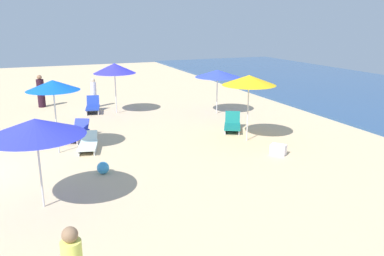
{
  "coord_description": "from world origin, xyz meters",
  "views": [
    {
      "loc": [
        13.02,
        2.45,
        4.61
      ],
      "look_at": [
        0.44,
        7.58,
        0.85
      ],
      "focal_mm": 36.64,
      "sensor_mm": 36.0,
      "label": 1
    }
  ],
  "objects_px": {
    "cooler_box_0": "(278,150)",
    "beachgoer_1": "(41,92)",
    "lounge_chair_0_0": "(77,133)",
    "umbrella_6": "(114,68)",
    "beachgoer_2": "(94,94)",
    "umbrella_3": "(35,127)",
    "lounge_chair_0_1": "(88,144)",
    "lounge_chair_1_0": "(232,125)",
    "umbrella_1": "(249,80)",
    "umbrella_2": "(217,74)",
    "beach_ball_1": "(103,168)",
    "lounge_chair_6_0": "(93,107)",
    "umbrella_0": "(53,85)"
  },
  "relations": [
    {
      "from": "lounge_chair_0_1",
      "to": "umbrella_2",
      "type": "bearing_deg",
      "value": 41.05
    },
    {
      "from": "umbrella_3",
      "to": "lounge_chair_1_0",
      "type": "bearing_deg",
      "value": 119.91
    },
    {
      "from": "lounge_chair_0_0",
      "to": "umbrella_6",
      "type": "height_order",
      "value": "umbrella_6"
    },
    {
      "from": "lounge_chair_0_0",
      "to": "umbrella_3",
      "type": "distance_m",
      "value": 6.16
    },
    {
      "from": "beachgoer_2",
      "to": "umbrella_3",
      "type": "bearing_deg",
      "value": 12.27
    },
    {
      "from": "umbrella_6",
      "to": "umbrella_3",
      "type": "bearing_deg",
      "value": -21.83
    },
    {
      "from": "umbrella_1",
      "to": "umbrella_2",
      "type": "relative_size",
      "value": 1.16
    },
    {
      "from": "umbrella_6",
      "to": "lounge_chair_6_0",
      "type": "height_order",
      "value": "umbrella_6"
    },
    {
      "from": "lounge_chair_0_0",
      "to": "umbrella_1",
      "type": "relative_size",
      "value": 0.59
    },
    {
      "from": "cooler_box_0",
      "to": "umbrella_2",
      "type": "bearing_deg",
      "value": -45.98
    },
    {
      "from": "beach_ball_1",
      "to": "lounge_chair_0_1",
      "type": "bearing_deg",
      "value": -177.5
    },
    {
      "from": "umbrella_0",
      "to": "lounge_chair_6_0",
      "type": "bearing_deg",
      "value": 160.64
    },
    {
      "from": "lounge_chair_0_0",
      "to": "beach_ball_1",
      "type": "xyz_separation_m",
      "value": [
        4.01,
        0.32,
        -0.08
      ]
    },
    {
      "from": "umbrella_2",
      "to": "lounge_chair_6_0",
      "type": "distance_m",
      "value": 6.6
    },
    {
      "from": "umbrella_2",
      "to": "beachgoer_1",
      "type": "distance_m",
      "value": 9.68
    },
    {
      "from": "umbrella_6",
      "to": "beachgoer_2",
      "type": "relative_size",
      "value": 1.59
    },
    {
      "from": "lounge_chair_0_1",
      "to": "umbrella_2",
      "type": "xyz_separation_m",
      "value": [
        -3.55,
        6.91,
        1.81
      ]
    },
    {
      "from": "umbrella_2",
      "to": "lounge_chair_6_0",
      "type": "xyz_separation_m",
      "value": [
        -2.56,
        -5.83,
        -1.74
      ]
    },
    {
      "from": "lounge_chair_1_0",
      "to": "cooler_box_0",
      "type": "height_order",
      "value": "lounge_chair_1_0"
    },
    {
      "from": "umbrella_6",
      "to": "beachgoer_1",
      "type": "bearing_deg",
      "value": -130.91
    },
    {
      "from": "umbrella_3",
      "to": "beach_ball_1",
      "type": "bearing_deg",
      "value": 133.09
    },
    {
      "from": "beach_ball_1",
      "to": "umbrella_2",
      "type": "bearing_deg",
      "value": 131.51
    },
    {
      "from": "cooler_box_0",
      "to": "beach_ball_1",
      "type": "distance_m",
      "value": 6.08
    },
    {
      "from": "lounge_chair_0_1",
      "to": "umbrella_0",
      "type": "bearing_deg",
      "value": -173.6
    },
    {
      "from": "lounge_chair_0_1",
      "to": "lounge_chair_1_0",
      "type": "bearing_deg",
      "value": 16.97
    },
    {
      "from": "lounge_chair_0_1",
      "to": "umbrella_6",
      "type": "height_order",
      "value": "umbrella_6"
    },
    {
      "from": "umbrella_2",
      "to": "lounge_chair_6_0",
      "type": "bearing_deg",
      "value": -113.68
    },
    {
      "from": "beach_ball_1",
      "to": "umbrella_1",
      "type": "bearing_deg",
      "value": 103.02
    },
    {
      "from": "cooler_box_0",
      "to": "beachgoer_1",
      "type": "bearing_deg",
      "value": -6.65
    },
    {
      "from": "lounge_chair_0_0",
      "to": "umbrella_2",
      "type": "distance_m",
      "value": 7.61
    },
    {
      "from": "umbrella_1",
      "to": "umbrella_6",
      "type": "relative_size",
      "value": 1.02
    },
    {
      "from": "lounge_chair_1_0",
      "to": "umbrella_3",
      "type": "distance_m",
      "value": 9.18
    },
    {
      "from": "umbrella_1",
      "to": "beach_ball_1",
      "type": "bearing_deg",
      "value": -76.98
    },
    {
      "from": "lounge_chair_1_0",
      "to": "umbrella_2",
      "type": "height_order",
      "value": "umbrella_2"
    },
    {
      "from": "lounge_chair_1_0",
      "to": "cooler_box_0",
      "type": "xyz_separation_m",
      "value": [
        3.35,
        0.06,
        -0.07
      ]
    },
    {
      "from": "lounge_chair_0_0",
      "to": "beach_ball_1",
      "type": "bearing_deg",
      "value": -56.82
    },
    {
      "from": "umbrella_2",
      "to": "beach_ball_1",
      "type": "height_order",
      "value": "umbrella_2"
    },
    {
      "from": "lounge_chair_0_1",
      "to": "umbrella_3",
      "type": "xyz_separation_m",
      "value": [
        4.15,
        -1.69,
        1.88
      ]
    },
    {
      "from": "beach_ball_1",
      "to": "umbrella_6",
      "type": "bearing_deg",
      "value": 165.44
    },
    {
      "from": "lounge_chair_1_0",
      "to": "umbrella_6",
      "type": "xyz_separation_m",
      "value": [
        -5.18,
        -3.92,
        2.03
      ]
    },
    {
      "from": "umbrella_1",
      "to": "lounge_chair_6_0",
      "type": "xyz_separation_m",
      "value": [
        -7.21,
        -4.91,
        -2.1
      ]
    },
    {
      "from": "beachgoer_2",
      "to": "beach_ball_1",
      "type": "height_order",
      "value": "beachgoer_2"
    },
    {
      "from": "umbrella_0",
      "to": "umbrella_2",
      "type": "xyz_separation_m",
      "value": [
        -3.41,
        7.92,
        -0.41
      ]
    },
    {
      "from": "umbrella_6",
      "to": "lounge_chair_1_0",
      "type": "bearing_deg",
      "value": 37.12
    },
    {
      "from": "beachgoer_1",
      "to": "lounge_chair_1_0",
      "type": "bearing_deg",
      "value": -103.71
    },
    {
      "from": "beach_ball_1",
      "to": "umbrella_0",
      "type": "bearing_deg",
      "value": -156.64
    },
    {
      "from": "lounge_chair_0_0",
      "to": "lounge_chair_6_0",
      "type": "xyz_separation_m",
      "value": [
        -4.56,
        1.29,
        0.02
      ]
    },
    {
      "from": "umbrella_1",
      "to": "lounge_chair_6_0",
      "type": "bearing_deg",
      "value": -145.76
    },
    {
      "from": "cooler_box_0",
      "to": "beach_ball_1",
      "type": "bearing_deg",
      "value": 45.27
    },
    {
      "from": "lounge_chair_0_0",
      "to": "beachgoer_2",
      "type": "height_order",
      "value": "beachgoer_2"
    }
  ]
}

